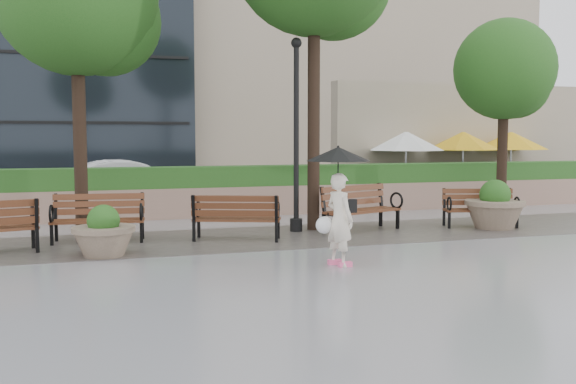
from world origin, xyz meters
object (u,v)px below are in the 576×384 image
object	(u,v)px
bench_3	(361,218)
planter_right	(495,210)
bench_2	(237,227)
car_right	(129,182)
bench_4	(480,216)
pedestrian	(339,194)
planter_left	(104,236)
lamppost	(296,147)
bench_1	(98,228)

from	to	relation	value
bench_3	planter_right	world-z (taller)	planter_right
bench_2	car_right	xyz separation A→B (m)	(-1.65, 7.88, 0.42)
bench_4	pedestrian	bearing A→B (deg)	-130.87
planter_left	planter_right	size ratio (longest dim) A/B	0.81
bench_4	planter_left	bearing A→B (deg)	-156.04
lamppost	planter_right	bearing A→B (deg)	-11.93
bench_4	pedestrian	size ratio (longest dim) A/B	0.91
planter_left	planter_right	distance (m)	8.86
bench_4	planter_right	xyz separation A→B (m)	(0.18, -0.31, 0.18)
bench_2	lamppost	xyz separation A→B (m)	(1.57, 0.80, 1.64)
planter_left	lamppost	bearing A→B (deg)	23.03
planter_left	lamppost	xyz separation A→B (m)	(4.25, 1.81, 1.55)
bench_1	car_right	xyz separation A→B (m)	(1.10, 7.27, 0.42)
bench_4	lamppost	world-z (taller)	lamppost
bench_3	bench_1	bearing A→B (deg)	156.98
bench_1	bench_3	world-z (taller)	bench_3
bench_3	bench_4	distance (m)	2.97
bench_1	bench_3	xyz separation A→B (m)	(5.74, -0.21, 0.02)
planter_right	bench_4	bearing A→B (deg)	120.63
bench_4	lamppost	bearing A→B (deg)	-172.13
bench_2	pedestrian	bearing A→B (deg)	130.32
bench_2	pedestrian	distance (m)	3.33
pedestrian	car_right	bearing A→B (deg)	-5.89
bench_4	car_right	bearing A→B (deg)	150.88
pedestrian	bench_2	bearing A→B (deg)	-0.68
lamppost	bench_2	bearing A→B (deg)	-153.08
bench_1	planter_left	size ratio (longest dim) A/B	1.70
lamppost	car_right	distance (m)	7.87
bench_4	bench_2	bearing A→B (deg)	-162.28
bench_2	planter_left	size ratio (longest dim) A/B	1.70
bench_3	car_right	bearing A→B (deg)	100.95
bench_2	car_right	world-z (taller)	car_right
planter_left	planter_right	xyz separation A→B (m)	(8.82, 0.84, 0.08)
planter_right	bench_2	bearing A→B (deg)	178.41
bench_4	planter_left	size ratio (longest dim) A/B	1.60
bench_2	planter_left	bearing A→B (deg)	41.89
bench_1	pedestrian	bearing A→B (deg)	-36.25
lamppost	car_right	xyz separation A→B (m)	(-3.21, 7.08, -1.21)
bench_4	pedestrian	distance (m)	5.92
bench_3	planter_left	xyz separation A→B (m)	(-5.68, -1.41, 0.06)
bench_4	planter_right	size ratio (longest dim) A/B	1.30
bench_4	bench_3	bearing A→B (deg)	-168.60
bench_1	lamppost	size ratio (longest dim) A/B	0.44
bench_3	planter_right	bearing A→B (deg)	-31.10
bench_2	bench_4	distance (m)	5.96
bench_3	pedestrian	size ratio (longest dim) A/B	1.04
bench_3	planter_left	size ratio (longest dim) A/B	1.84
lamppost	car_right	size ratio (longest dim) A/B	1.01
bench_3	bench_4	size ratio (longest dim) A/B	1.15
bench_1	bench_2	bearing A→B (deg)	-4.99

